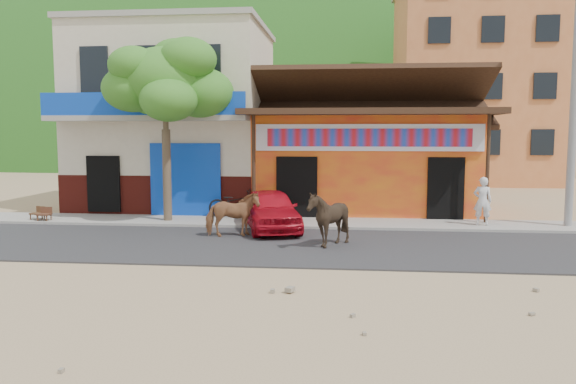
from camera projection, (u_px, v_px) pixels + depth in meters
The scene contains 16 objects.
ground at pixel (287, 269), 12.45m from camera, with size 120.00×120.00×0.00m, color #9E825B.
road at pixel (297, 246), 14.92m from camera, with size 60.00×5.00×0.04m, color #28282B.
sidewalk at pixel (306, 223), 18.38m from camera, with size 60.00×2.00×0.12m, color gray.
dance_club at pixel (365, 164), 21.95m from camera, with size 8.00×6.00×3.60m, color orange.
cafe_building at pixel (177, 121), 22.54m from camera, with size 7.00×6.00×7.00m, color beige.
apartment_front at pixel (472, 84), 34.64m from camera, with size 9.00×9.00×12.00m, color #CC723F.
hillside at pixel (338, 70), 80.43m from camera, with size 100.00×40.00×24.00m, color #194C14.
tree at pixel (166, 129), 18.33m from camera, with size 3.00×3.00×6.00m, color #2D721E, non-canonical shape.
utility_pole at pixel (575, 96), 17.11m from camera, with size 0.24×0.24×8.00m, color gray.
cow_tan at pixel (232, 214), 16.04m from camera, with size 0.70×1.53×1.29m, color #9C653E.
cow_dark at pixel (328, 219), 14.62m from camera, with size 1.20×1.34×1.48m, color black.
red_car at pixel (271, 210), 17.15m from camera, with size 1.49×3.69×1.26m, color #B70D1C.
scooter at pixel (235, 203), 19.25m from camera, with size 0.64×1.83×0.96m, color black.
pedestrian at pixel (483, 201), 17.56m from camera, with size 0.55×0.36×1.52m, color silver.
cafe_chair_left at pixel (37, 207), 18.75m from camera, with size 0.37×0.37×0.80m, color #4E251A, non-canonical shape.
cafe_chair_right at pixel (44, 208), 18.52m from camera, with size 0.38×0.38×0.81m, color #482718, non-canonical shape.
Camera 1 is at (1.27, -12.13, 3.01)m, focal length 35.00 mm.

